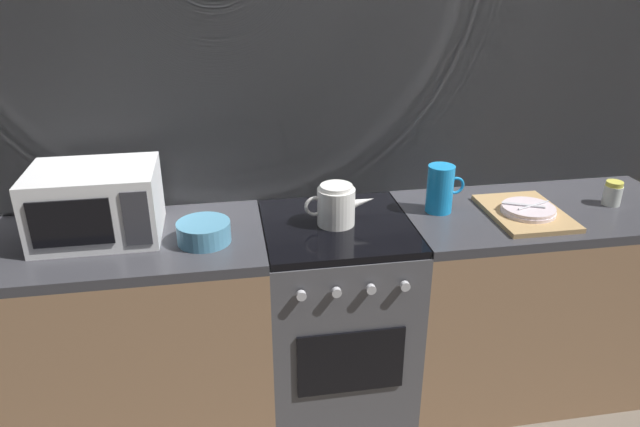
{
  "coord_description": "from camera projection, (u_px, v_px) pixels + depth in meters",
  "views": [
    {
      "loc": [
        -0.43,
        -2.09,
        1.9
      ],
      "look_at": [
        -0.07,
        0.0,
        0.95
      ],
      "focal_mm": 32.99,
      "sensor_mm": 36.0,
      "label": 1
    }
  ],
  "objects": [
    {
      "name": "stove_unit",
      "position": [
        336.0,
        318.0,
        2.54
      ],
      "size": [
        0.6,
        0.63,
        0.9
      ],
      "color": "#4C4C51",
      "rests_on": "ground_plane"
    },
    {
      "name": "microwave",
      "position": [
        96.0,
        203.0,
        2.2
      ],
      "size": [
        0.46,
        0.35,
        0.27
      ],
      "color": "white",
      "rests_on": "counter_left"
    },
    {
      "name": "counter_right",
      "position": [
        530.0,
        299.0,
        2.68
      ],
      "size": [
        1.2,
        0.6,
        0.9
      ],
      "color": "#997251",
      "rests_on": "ground_plane"
    },
    {
      "name": "dish_pile",
      "position": [
        526.0,
        212.0,
        2.42
      ],
      "size": [
        0.3,
        0.4,
        0.06
      ],
      "color": "tan",
      "rests_on": "counter_right"
    },
    {
      "name": "back_wall",
      "position": [
        323.0,
        129.0,
        2.52
      ],
      "size": [
        3.6,
        0.05,
        2.4
      ],
      "color": "gray",
      "rests_on": "ground_plane"
    },
    {
      "name": "kettle",
      "position": [
        336.0,
        205.0,
        2.32
      ],
      "size": [
        0.28,
        0.15,
        0.17
      ],
      "color": "white",
      "rests_on": "stove_unit"
    },
    {
      "name": "pitcher",
      "position": [
        440.0,
        189.0,
        2.43
      ],
      "size": [
        0.16,
        0.11,
        0.2
      ],
      "color": "#198CD8",
      "rests_on": "counter_right"
    },
    {
      "name": "spice_jar",
      "position": [
        613.0,
        193.0,
        2.51
      ],
      "size": [
        0.08,
        0.08,
        0.1
      ],
      "color": "silver",
      "rests_on": "counter_right"
    },
    {
      "name": "counter_left",
      "position": [
        120.0,
        339.0,
        2.4
      ],
      "size": [
        1.2,
        0.6,
        0.9
      ],
      "color": "#997251",
      "rests_on": "ground_plane"
    },
    {
      "name": "mixing_bowl",
      "position": [
        204.0,
        232.0,
        2.19
      ],
      "size": [
        0.2,
        0.2,
        0.08
      ],
      "primitive_type": "cylinder",
      "color": "teal",
      "rests_on": "counter_left"
    },
    {
      "name": "ground_plane",
      "position": [
        335.0,
        399.0,
        2.72
      ],
      "size": [
        8.0,
        8.0,
        0.0
      ],
      "primitive_type": "plane",
      "color": "#6B6054"
    }
  ]
}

